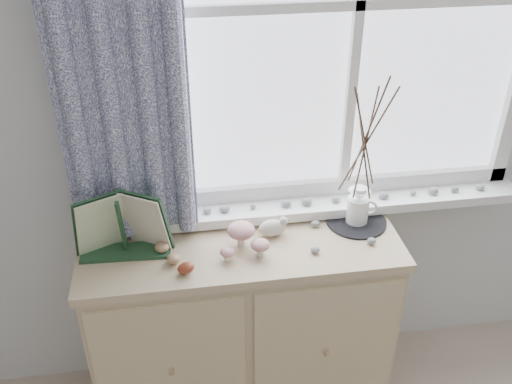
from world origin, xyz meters
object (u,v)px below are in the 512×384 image
Objects in this scene: botanical_book at (122,229)px; toadstool_cluster at (244,237)px; sideboard at (242,326)px; twig_pitcher at (366,138)px.

botanical_book reaches higher than toadstool_cluster.
sideboard is 0.70m from botanical_book.
botanical_book is at bearing 178.75° from toadstool_cluster.
toadstool_cluster is (0.43, -0.01, -0.07)m from botanical_book.
twig_pitcher reaches higher than sideboard.
twig_pitcher is at bearing 8.23° from sideboard.
botanical_book is at bearing -152.99° from twig_pitcher.
toadstool_cluster is 0.28× the size of twig_pitcher.
toadstool_cluster is at bearing 1.61° from botanical_book.
twig_pitcher is (0.89, 0.09, 0.24)m from botanical_book.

